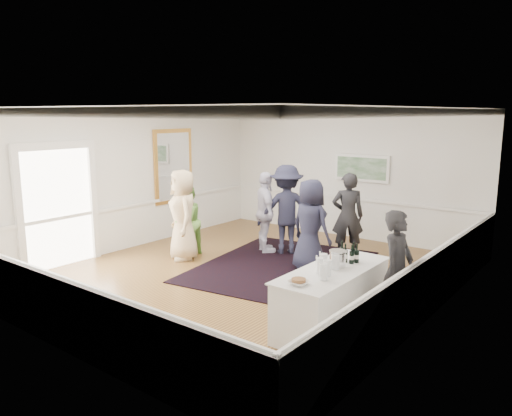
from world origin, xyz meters
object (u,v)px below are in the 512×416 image
Objects in this scene: guest_dark_a at (286,210)px; nut_bowl at (299,282)px; bartender at (397,270)px; guest_tan at (183,215)px; serving_table at (332,298)px; guest_dark_b at (348,216)px; guest_lilac at (265,213)px; ice_bucket at (338,259)px; guest_navy at (310,226)px; guest_green at (187,221)px.

guest_dark_a reaches higher than nut_bowl.
guest_tan is (-5.00, 0.58, 0.09)m from bartender.
guest_dark_a is (-2.77, 2.86, 0.55)m from serving_table.
guest_tan is at bearing 165.09° from serving_table.
serving_table is 3.69m from guest_dark_b.
guest_lilac reaches higher than bartender.
ice_bucket is at bearing 17.68° from guest_tan.
guest_navy is (2.59, 0.96, -0.05)m from guest_tan.
guest_navy is (-1.67, 2.09, 0.48)m from serving_table.
guest_lilac is at bearing 131.99° from nut_bowl.
guest_lilac reaches higher than nut_bowl.
guest_dark_b is (-2.24, 2.77, 0.06)m from bartender.
guest_navy reaches higher than serving_table.
guest_tan is (-4.26, 1.13, 0.52)m from serving_table.
bartender is at bearing 94.96° from guest_dark_b.
ice_bucket is at bearing 87.87° from nut_bowl.
guest_lilac is 4.69m from nut_bowl.
bartender is 4.44m from guest_lilac.
guest_dark_a reaches higher than guest_navy.
guest_dark_b reaches higher than guest_lilac.
guest_navy reaches higher than ice_bucket.
guest_tan reaches higher than ice_bucket.
guest_green is at bearing 164.75° from ice_bucket.
guest_lilac is at bearing -11.34° from guest_dark_b.
guest_lilac is at bearing -9.27° from guest_navy.
guest_navy is (1.10, -0.77, -0.07)m from guest_dark_a.
guest_lilac is (1.16, 1.31, 0.13)m from guest_green.
guest_dark_b reaches higher than guest_navy.
serving_table is 1.19× the size of guest_navy.
guest_tan is 1.06× the size of guest_lilac.
guest_dark_a is 1.08× the size of guest_navy.
guest_navy is 6.79× the size of nut_bowl.
guest_tan is at bearing 166.90° from ice_bucket.
guest_lilac is at bearing 141.89° from ice_bucket.
guest_navy is at bearing 48.18° from guest_dark_b.
guest_dark_a is at bearing -13.35° from guest_dark_b.
guest_green is at bearing 1.27° from guest_dark_b.
nut_bowl reaches higher than serving_table.
guest_green is 5.76× the size of nut_bowl.
nut_bowl is at bearing -93.09° from serving_table.
guest_dark_b is (1.27, 0.48, -0.06)m from guest_dark_a.
guest_lilac is (1.08, 1.50, -0.06)m from guest_tan.
guest_tan is at bearing 154.80° from nut_bowl.
guest_dark_b is at bearing 40.23° from bartender.
serving_table is 1.17× the size of guest_dark_b.
guest_navy reaches higher than bartender.
nut_bowl is at bearing 75.22° from guest_dark_b.
guest_lilac reaches higher than guest_green.
guest_dark_b is 6.89× the size of nut_bowl.
guest_tan reaches higher than guest_lilac.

